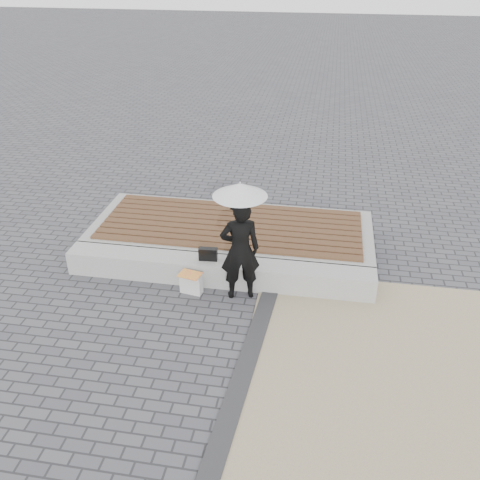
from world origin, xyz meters
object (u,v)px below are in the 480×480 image
woman (240,250)px  canvas_tote (191,283)px  seating_ledge (218,271)px  parasol (240,190)px  handbag (208,254)px

woman → canvas_tote: (-0.77, -0.05, -0.64)m
woman → canvas_tote: size_ratio=4.57×
seating_ledge → canvas_tote: (-0.35, -0.38, -0.02)m
canvas_tote → parasol: bearing=13.6°
woman → parasol: bearing=-106.6°
woman → handbag: woman is taller
parasol → handbag: (-0.57, 0.32, -1.31)m
parasol → canvas_tote: bearing=-176.5°
parasol → handbag: parasol is taller
seating_ledge → handbag: (-0.15, -0.00, 0.31)m
seating_ledge → canvas_tote: seating_ledge is taller
handbag → woman: bearing=-33.6°
woman → handbag: bearing=-46.1°
canvas_tote → seating_ledge: bearing=57.1°
woman → parasol: parasol is taller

